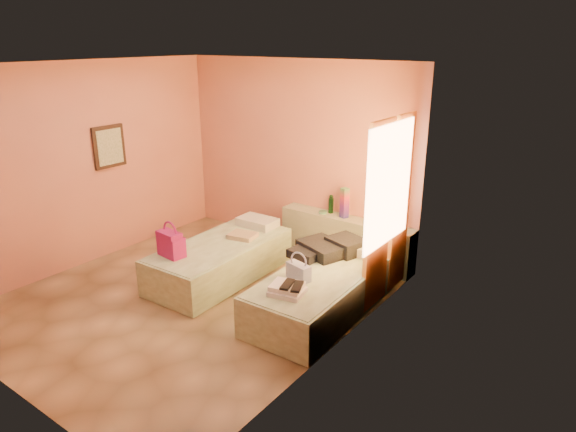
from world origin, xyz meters
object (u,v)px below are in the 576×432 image
headboard_ledge (346,239)px  towel_stack (287,290)px  water_bottle (331,204)px  bed_right (321,293)px  magenta_handbag (171,244)px  blue_handbag (298,272)px  bed_left (220,260)px  flower_vase (391,220)px  green_book (370,221)px

headboard_ledge → towel_stack: 2.17m
water_bottle → headboard_ledge: bearing=-10.8°
bed_right → magenta_handbag: magenta_handbag is taller
blue_handbag → headboard_ledge: bearing=115.4°
bed_right → towel_stack: 0.69m
blue_handbag → towel_stack: bearing=-61.2°
bed_left → flower_vase: bearing=36.6°
green_book → magenta_handbag: (-1.62, -2.17, -0.00)m
bed_left → water_bottle: size_ratio=7.78×
bed_left → magenta_handbag: (-0.19, -0.65, 0.41)m
water_bottle → towel_stack: water_bottle is taller
bed_left → magenta_handbag: bearing=-107.8°
blue_handbag → bed_left: bearing=-177.5°
blue_handbag → green_book: bearing=103.9°
bed_left → water_bottle: 1.81m
flower_vase → magenta_handbag: size_ratio=0.82×
flower_vase → towel_stack: (-0.23, -2.02, -0.24)m
towel_stack → magenta_handbag: bearing=-178.8°
blue_handbag → flower_vase: bearing=91.6°
bed_left → towel_stack: (1.56, -0.62, 0.30)m
bed_left → bed_right: size_ratio=1.00×
bed_left → towel_stack: 1.71m
green_book → headboard_ledge: bearing=168.9°
green_book → bed_left: bearing=-149.9°
green_book → towel_stack: green_book is taller
bed_left → green_book: size_ratio=11.90×
blue_handbag → magenta_handbag: bearing=-154.1°
bed_right → towel_stack: towel_stack is taller
headboard_ledge → bed_left: size_ratio=1.02×
bed_left → blue_handbag: (1.46, -0.27, 0.34)m
water_bottle → blue_handbag: bearing=-69.2°
green_book → towel_stack: (0.14, -2.14, -0.11)m
water_bottle → flower_vase: (1.02, -0.14, 0.01)m
bed_right → magenta_handbag: (-1.79, -0.66, 0.41)m
water_bottle → blue_handbag: water_bottle is taller
flower_vase → towel_stack: bearing=-96.4°
magenta_handbag → green_book: bearing=59.4°
bed_right → water_bottle: bearing=116.6°
magenta_handbag → towel_stack: 1.76m
blue_handbag → bed_right: bearing=77.1°
magenta_handbag → towel_stack: (1.75, 0.04, -0.11)m
bed_right → water_bottle: size_ratio=7.78×
bed_right → water_bottle: (-0.82, 1.54, 0.53)m
water_bottle → bed_right: bearing=-61.9°
bed_right → bed_left: bearing=178.8°
flower_vase → magenta_handbag: bearing=-133.9°
headboard_ledge → bed_right: (0.52, -1.48, -0.08)m
headboard_ledge → magenta_handbag: bearing=-120.5°
bed_left → flower_vase: 2.34m
bed_left → green_book: bearing=45.3°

